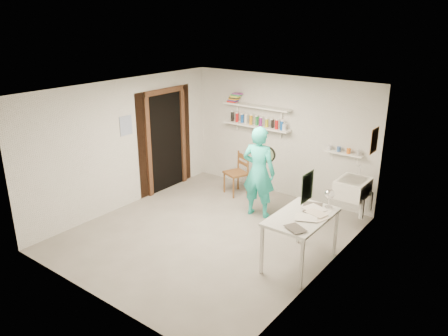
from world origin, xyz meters
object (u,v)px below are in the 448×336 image
Objects in this scene: desk_lamp at (330,194)px; wooden_chair at (236,173)px; wall_clock at (267,155)px; work_table at (300,240)px; belfast_sink at (353,188)px; man at (259,172)px.

wooden_chair is at bearing 155.59° from desk_lamp.
wall_clock is 1.97m from work_table.
wooden_chair is at bearing 145.14° from work_table.
belfast_sink is at bearing 5.26° from wall_clock.
wooden_chair is 0.76× the size of work_table.
desk_lamp is (1.55, -0.78, -0.11)m from wall_clock.
man is 11.39× the size of desk_lamp.
wall_clock reaches higher than wooden_chair.
belfast_sink is 0.36× the size of man.
wall_clock is (-1.46, -0.39, 0.41)m from belfast_sink.
desk_lamp is at bearing -2.37° from wooden_chair.
wall_clock is at bearing 1.51° from wooden_chair.
man is at bearing -157.90° from belfast_sink.
belfast_sink is at bearing 86.15° from work_table.
desk_lamp is (2.48, -1.13, 0.55)m from wooden_chair.
work_table is 8.00× the size of desk_lamp.
wall_clock is at bearing -164.99° from belfast_sink.
wall_clock is 1.20m from wooden_chair.
work_table is at bearing -52.34° from wall_clock.
work_table is (1.39, -1.03, -0.44)m from man.
belfast_sink is 4.10× the size of desk_lamp.
wooden_chair is (-0.90, 0.57, -0.39)m from man.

